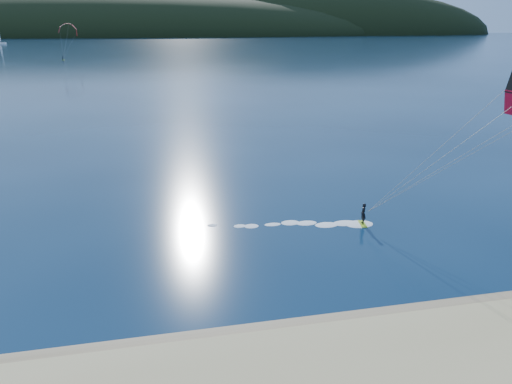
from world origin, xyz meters
TOP-DOWN VIEW (x-y plane):
  - wet_sand at (0.00, 4.50)m, footprint 220.00×2.50m
  - headland at (0.63, 745.28)m, footprint 1200.00×310.00m
  - kitesurfer_far at (-31.92, 200.03)m, footprint 7.73×4.57m
  - sailboat at (-111.11, 407.41)m, footprint 8.48×5.62m

SIDE VIEW (x-z plane):
  - headland at x=0.63m, z-range -70.00..70.00m
  - wet_sand at x=0.00m, z-range 0.00..0.10m
  - sailboat at x=-111.11m, z-range -5.29..7.12m
  - kitesurfer_far at x=-31.92m, z-range 4.00..16.95m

